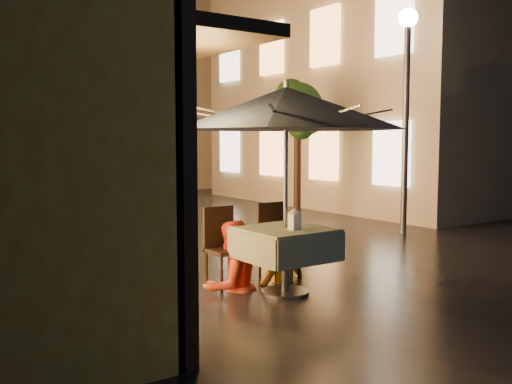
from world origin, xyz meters
TOP-DOWN VIEW (x-y plane):
  - ground at (0.00, 0.00)m, footprint 90.00×90.00m
  - east_building_near at (7.49, 6.50)m, footprint 7.30×9.30m
  - east_building_far at (7.49, 18.00)m, footprint 7.30×10.30m
  - street_tree at (2.41, 4.51)m, footprint 1.43×1.20m
  - streetlamp_near at (3.00, 2.00)m, footprint 0.36×0.36m
  - streetlamp_far at (3.00, 14.00)m, footprint 0.36×0.36m
  - cafe_table at (-1.48, -0.12)m, footprint 0.99×0.99m
  - patio_umbrella at (-1.48, -0.12)m, footprint 2.70×2.70m
  - cafe_chair_left at (-1.88, 0.61)m, footprint 0.42×0.42m
  - cafe_chair_right at (-1.08, 0.61)m, footprint 0.42×0.42m
  - table_lantern at (-1.48, -0.29)m, footprint 0.16×0.16m
  - person_orange at (-1.87, 0.44)m, footprint 0.85×0.70m
  - person_yellow at (-1.15, 0.44)m, footprint 1.00×0.66m
  - bicycle_0 at (-2.16, 3.05)m, footprint 1.67×1.09m
  - bicycle_1 at (-2.25, 4.01)m, footprint 1.83×0.69m
  - bicycle_2 at (-2.69, 5.44)m, footprint 1.73×0.87m
  - bicycle_3 at (-2.57, 7.20)m, footprint 1.62×0.92m
  - bicycle_4 at (-2.40, 7.22)m, footprint 1.81×0.87m

SIDE VIEW (x-z plane):
  - ground at x=0.00m, z-range 0.00..0.00m
  - bicycle_0 at x=-2.16m, z-range 0.00..0.83m
  - bicycle_2 at x=-2.69m, z-range 0.00..0.87m
  - bicycle_4 at x=-2.40m, z-range 0.00..0.91m
  - bicycle_3 at x=-2.57m, z-range 0.00..0.94m
  - bicycle_1 at x=-2.25m, z-range 0.00..1.07m
  - cafe_chair_left at x=-1.88m, z-range 0.05..1.03m
  - cafe_chair_right at x=-1.08m, z-range 0.05..1.03m
  - cafe_table at x=-1.48m, z-range 0.20..0.98m
  - person_yellow at x=-1.15m, z-range 0.00..1.46m
  - person_orange at x=-1.87m, z-range 0.00..1.61m
  - table_lantern at x=-1.48m, z-range 0.79..1.04m
  - patio_umbrella at x=-1.48m, z-range 0.92..3.38m
  - street_tree at x=2.41m, z-range 0.85..4.00m
  - streetlamp_near at x=3.00m, z-range 0.80..5.03m
  - streetlamp_far at x=3.00m, z-range 0.80..5.03m
  - east_building_near at x=7.49m, z-range 0.01..6.81m
  - east_building_far at x=7.49m, z-range 0.01..7.31m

